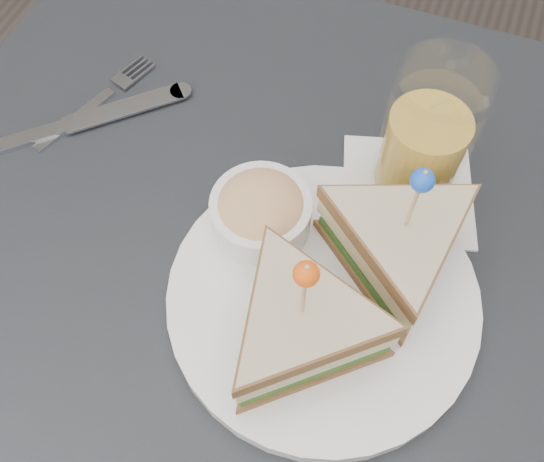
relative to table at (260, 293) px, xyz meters
The scene contains 6 objects.
ground_plane 0.67m from the table, ahead, with size 3.50×3.50×0.00m, color #3F3833.
table is the anchor object (origin of this frame).
plate_meal 0.15m from the table, 10.46° to the right, with size 0.34×0.34×0.17m.
cutlery_fork 0.29m from the table, 152.38° to the left, with size 0.07×0.17×0.00m.
cutlery_knife 0.28m from the table, 161.49° to the left, with size 0.19×0.18×0.01m.
drink_set 0.23m from the table, 48.73° to the left, with size 0.16×0.16×0.17m.
Camera 1 is at (0.11, -0.24, 1.28)m, focal length 40.00 mm.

